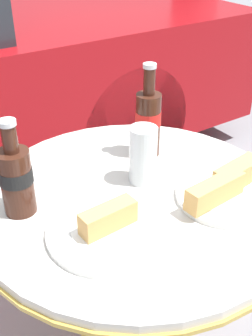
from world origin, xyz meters
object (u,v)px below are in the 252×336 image
at_px(bistro_table, 134,251).
at_px(cola_bottle_left, 148,121).
at_px(lunch_plate_near, 109,228).
at_px(lunch_plate_far, 226,190).
at_px(cola_bottle_right, 16,178).
at_px(drinking_glass, 143,157).

distance_m(bistro_table, cola_bottle_left, 0.33).
height_order(lunch_plate_near, lunch_plate_far, lunch_plate_far).
height_order(cola_bottle_right, drinking_glass, cola_bottle_right).
bearing_deg(cola_bottle_right, bistro_table, -19.92).
relative_size(cola_bottle_left, cola_bottle_right, 1.14).
distance_m(drinking_glass, lunch_plate_near, 0.21).
bearing_deg(drinking_glass, lunch_plate_far, -55.16).
relative_size(bistro_table, lunch_plate_far, 3.10).
relative_size(cola_bottle_right, lunch_plate_far, 0.91).
bearing_deg(bistro_table, cola_bottle_left, 45.00).
distance_m(bistro_table, cola_bottle_right, 0.36).
relative_size(bistro_table, lunch_plate_near, 2.87).
bearing_deg(cola_bottle_right, lunch_plate_far, -28.12).
bearing_deg(cola_bottle_left, cola_bottle_right, -172.90).
height_order(drinking_glass, lunch_plate_near, drinking_glass).
bearing_deg(cola_bottle_right, lunch_plate_near, -55.21).
bearing_deg(cola_bottle_left, drinking_glass, -131.38).
xyz_separation_m(bistro_table, lunch_plate_near, (-0.12, -0.08, 0.19)).
height_order(bistro_table, lunch_plate_near, lunch_plate_near).
bearing_deg(cola_bottle_left, bistro_table, -135.00).
xyz_separation_m(cola_bottle_left, lunch_plate_near, (-0.25, -0.21, -0.08)).
xyz_separation_m(bistro_table, drinking_glass, (0.05, 0.03, 0.24)).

